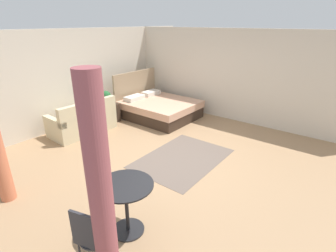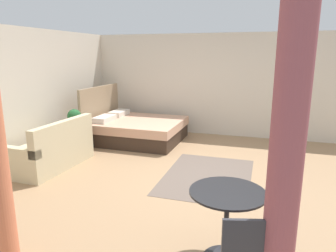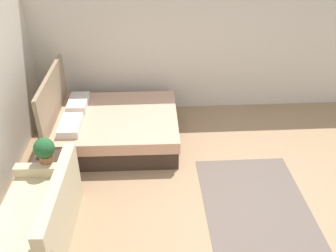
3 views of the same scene
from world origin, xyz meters
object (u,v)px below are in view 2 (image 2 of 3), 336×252
vase (78,122)px  balcony_table (227,213)px  couch (52,152)px  potted_plant (74,118)px  nightstand (77,140)px  bed (135,129)px

vase → balcony_table: (-2.73, -3.44, -0.10)m
couch → potted_plant: size_ratio=3.90×
couch → nightstand: size_ratio=3.07×
nightstand → potted_plant: size_ratio=1.27×
potted_plant → vase: 0.27m
couch → balcony_table: size_ratio=2.15×
couch → vase: 1.08m
potted_plant → balcony_table: bearing=-126.8°
vase → potted_plant: bearing=-160.4°
bed → nightstand: size_ratio=3.94×
bed → vase: bearing=141.4°
bed → vase: (-1.06, 0.85, 0.33)m
nightstand → couch: bearing=-176.2°
couch → vase: size_ratio=7.98×
couch → vase: (1.02, 0.10, 0.33)m
vase → nightstand: bearing=-161.3°
balcony_table → nightstand: bearing=52.5°
potted_plant → balcony_table: 4.21m
bed → couch: (-2.08, 0.75, 0.00)m
nightstand → potted_plant: (-0.10, -0.04, 0.50)m
couch → balcony_table: 3.76m
vase → bed: bearing=-38.6°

